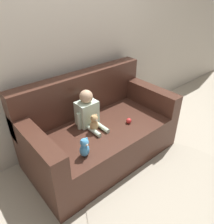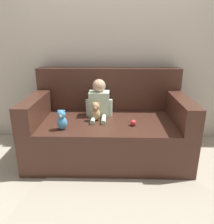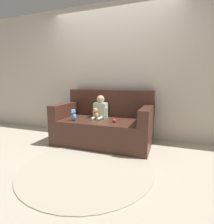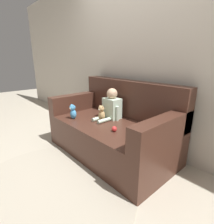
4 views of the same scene
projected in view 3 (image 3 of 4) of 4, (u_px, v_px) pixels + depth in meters
ground_plane at (103, 143)px, 3.20m from camera, size 12.00×12.00×0.00m
wall_back at (113, 72)px, 3.48m from camera, size 8.00×0.05×2.60m
couch at (105, 125)px, 3.20m from camera, size 1.69×0.92×0.95m
person_baby at (100, 109)px, 3.23m from camera, size 0.30×0.38×0.42m
teddy_bear_brown at (96, 114)px, 3.11m from camera, size 0.10×0.09×0.20m
plush_toy_side at (73, 115)px, 2.98m from camera, size 0.10×0.09×0.20m
toy_ball at (114, 121)px, 2.87m from camera, size 0.06×0.06×0.06m
floor_rug at (87, 167)px, 2.28m from camera, size 1.72×1.72×0.01m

